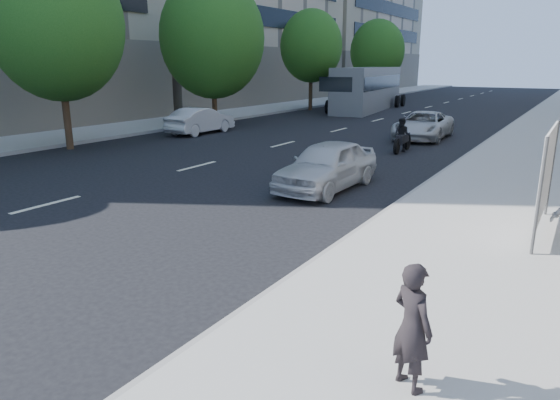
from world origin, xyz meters
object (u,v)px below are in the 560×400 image
Objects in this scene: protest_banner at (546,174)px; white_sedan_mid at (201,121)px; pedestrian_woman at (412,327)px; white_sedan_far at (423,125)px; white_sedan_near at (327,165)px; bus at (368,89)px; motorcycle at (402,137)px.

white_sedan_mid is at bearing 152.03° from protest_banner.
pedestrian_woman is 0.30× the size of white_sedan_far.
pedestrian_woman is at bearing -56.36° from white_sedan_near.
protest_banner is 0.73× the size of white_sedan_near.
bus is at bearing -97.23° from white_sedan_mid.
protest_banner is at bearing -60.29° from motorcycle.
white_sedan_near is (-5.78, 1.58, -0.69)m from protest_banner.
protest_banner is 0.25× the size of bus.
bus is (-13.99, 33.32, 0.76)m from pedestrian_woman.
white_sedan_far is at bearing 94.37° from white_sedan_near.
protest_banner is at bearing -13.49° from white_sedan_near.
motorcycle is at bearing -88.10° from white_sedan_far.
protest_banner reaches higher than white_sedan_near.
white_sedan_mid is (-16.93, 8.99, -0.72)m from protest_banner.
pedestrian_woman is 36.15m from bus.
white_sedan_far is (-6.31, 13.21, -0.74)m from protest_banner.
pedestrian_woman is at bearing -96.13° from protest_banner.
white_sedan_mid is 0.34× the size of bus.
white_sedan_near is 7.42m from motorcycle.
motorcycle reaches higher than white_sedan_far.
protest_banner is 10.82m from motorcycle.
pedestrian_woman is 0.71× the size of motorcycle.
bus is at bearing 111.28° from white_sedan_near.
protest_banner is 1.50× the size of motorcycle.
bus is (-8.92, 25.16, 0.92)m from white_sedan_near.
protest_banner is 0.64× the size of white_sedan_far.
motorcycle is (0.34, -4.22, -0.03)m from white_sedan_far.
bus reaches higher than pedestrian_woman.
white_sedan_near is 11.65m from white_sedan_far.
white_sedan_far is at bearing -44.80° from pedestrian_woman.
white_sedan_near reaches higher than white_sedan_far.
bus is at bearing -37.82° from pedestrian_woman.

